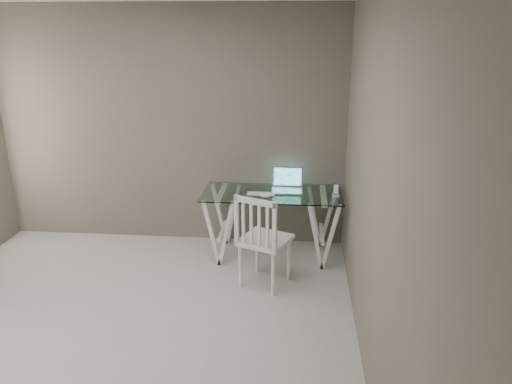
# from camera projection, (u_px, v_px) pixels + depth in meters

# --- Properties ---
(room) EXTENTS (4.50, 4.52, 2.71)m
(room) POSITION_uv_depth(u_px,v_px,m) (78.00, 140.00, 3.46)
(room) COLOR #A9A7A2
(room) RESTS_ON ground
(desk) EXTENTS (1.50, 0.70, 0.75)m
(desk) POSITION_uv_depth(u_px,v_px,m) (272.00, 224.00, 5.50)
(desk) COLOR silver
(desk) RESTS_ON ground
(chair) EXTENTS (0.58, 0.58, 0.97)m
(chair) POSITION_uv_depth(u_px,v_px,m) (261.00, 237.00, 4.79)
(chair) COLOR silver
(chair) RESTS_ON ground
(laptop) EXTENTS (0.34, 0.30, 0.23)m
(laptop) POSITION_uv_depth(u_px,v_px,m) (287.00, 185.00, 5.46)
(laptop) COLOR silver
(laptop) RESTS_ON desk
(keyboard) EXTENTS (0.30, 0.13, 0.01)m
(keyboard) POSITION_uv_depth(u_px,v_px,m) (260.00, 194.00, 5.33)
(keyboard) COLOR silver
(keyboard) RESTS_ON desk
(mouse) EXTENTS (0.12, 0.07, 0.04)m
(mouse) POSITION_uv_depth(u_px,v_px,m) (266.00, 196.00, 5.23)
(mouse) COLOR white
(mouse) RESTS_ON desk
(phone_dock) EXTENTS (0.07, 0.07, 0.13)m
(phone_dock) POSITION_uv_depth(u_px,v_px,m) (336.00, 193.00, 5.27)
(phone_dock) COLOR white
(phone_dock) RESTS_ON desk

